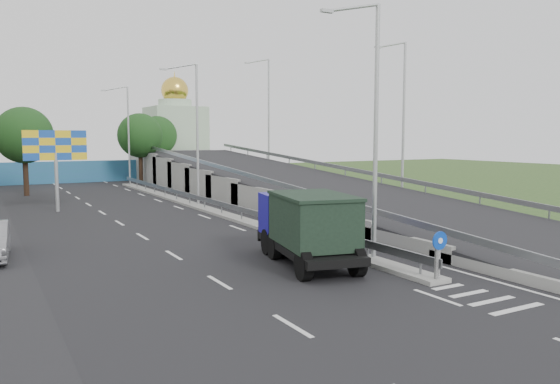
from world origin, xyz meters
TOP-DOWN VIEW (x-y plane):
  - ground at (0.00, 0.00)m, footprint 160.00×160.00m
  - road_surface at (-3.00, 20.00)m, footprint 26.00×90.00m
  - median at (0.00, 24.00)m, footprint 1.00×44.00m
  - overpass_ramp at (7.50, 24.00)m, footprint 10.00×50.00m
  - median_guardrail at (0.00, 24.00)m, footprint 0.09×44.00m
  - sign_bollard at (0.00, 2.17)m, footprint 0.64×0.23m
  - lamp_post_near at (0.11, 6.00)m, footprint 2.74×0.18m
  - lamp_post_mid at (0.11, 26.00)m, footprint 2.74×0.18m
  - lamp_post_far at (0.11, 46.00)m, footprint 2.74×0.18m
  - blue_wall at (-4.00, 52.00)m, footprint 30.00×0.50m
  - church at (10.00, 60.00)m, footprint 7.00×7.00m
  - billboard at (-9.00, 28.00)m, footprint 4.00×0.24m
  - tree_left_mid at (-10.00, 40.00)m, footprint 4.80×4.80m
  - tree_median_far at (2.00, 48.00)m, footprint 4.80×4.80m
  - tree_ramp_far at (6.00, 55.00)m, footprint 4.80×4.80m
  - dump_truck at (-2.26, 7.09)m, footprint 3.65×6.88m

SIDE VIEW (x-z plane):
  - ground at x=0.00m, z-range 0.00..0.00m
  - road_surface at x=-3.00m, z-range -0.02..0.02m
  - median at x=0.00m, z-range 0.00..0.20m
  - median_guardrail at x=0.00m, z-range 0.39..1.10m
  - sign_bollard at x=0.00m, z-range 0.20..1.87m
  - blue_wall at x=-4.00m, z-range 0.00..2.40m
  - dump_truck at x=-2.26m, z-range 0.15..3.03m
  - overpass_ramp at x=7.50m, z-range 0.00..3.50m
  - billboard at x=-9.00m, z-range 1.44..6.94m
  - tree_left_mid at x=-10.00m, z-range 1.38..8.98m
  - tree_median_far at x=2.00m, z-range 1.38..8.98m
  - tree_ramp_far at x=6.00m, z-range 1.38..8.98m
  - church at x=10.00m, z-range -1.59..12.21m
  - lamp_post_near at x=0.11m, z-range 0.77..10.85m
  - lamp_post_mid at x=0.11m, z-range 0.77..10.85m
  - lamp_post_far at x=0.11m, z-range 0.77..10.85m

